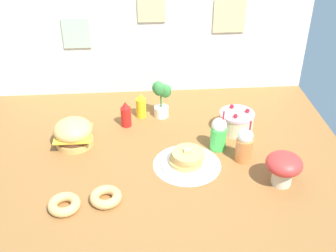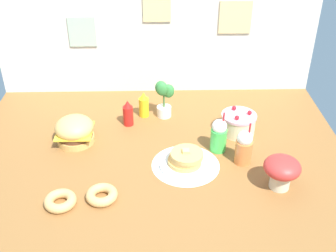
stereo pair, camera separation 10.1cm
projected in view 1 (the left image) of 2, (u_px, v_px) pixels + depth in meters
ground_plane at (158, 162)px, 2.44m from camera, size 2.26×1.77×0.02m
back_wall at (151, 32)px, 2.92m from camera, size 2.26×0.04×0.91m
doily_mat at (187, 164)px, 2.40m from camera, size 0.39×0.39×0.00m
burger at (73, 133)px, 2.53m from camera, size 0.23×0.23×0.17m
pancake_stack at (187, 159)px, 2.37m from camera, size 0.30×0.30×0.11m
layer_cake at (236, 122)px, 2.66m from camera, size 0.22×0.22×0.16m
ketchup_bottle at (126, 115)px, 2.71m from camera, size 0.07×0.07×0.18m
mustard_bottle at (141, 106)px, 2.80m from camera, size 0.07×0.07×0.18m
cream_soda_cup at (219, 134)px, 2.48m from camera, size 0.10×0.10×0.27m
orange_float_cup at (244, 145)px, 2.38m from camera, size 0.10×0.10×0.27m
donut_pink_glaze at (64, 204)px, 2.08m from camera, size 0.16×0.16×0.05m
donut_chocolate at (106, 197)px, 2.13m from camera, size 0.16×0.16×0.05m
potted_plant at (161, 97)px, 2.77m from camera, size 0.13×0.11×0.27m
mushroom_stool at (284, 166)px, 2.20m from camera, size 0.19×0.19×0.19m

